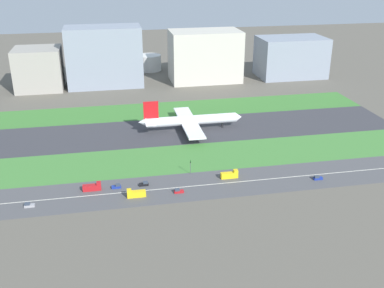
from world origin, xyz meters
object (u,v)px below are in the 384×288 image
Objects in this scene: truck_0 at (136,194)px; traffic_light at (190,166)px; car_3 at (117,186)px; car_2 at (29,205)px; car_1 at (144,184)px; car_0 at (178,191)px; fuel_tank_centre at (182,60)px; airliner at (189,120)px; fuel_tank_west at (149,63)px; car_4 at (318,178)px; hangar_building at (104,57)px; truck_2 at (93,187)px; truck_1 at (230,175)px; terminal_building at (39,69)px; cargo_warehouse at (291,57)px; office_tower at (205,56)px.

truck_0 is 1.17× the size of traffic_light.
car_2 is at bearing -165.28° from car_3.
car_2 is 1.00× the size of car_1.
fuel_tank_centre is (43.38, 237.00, 7.66)m from car_0.
airliner is 76.43m from car_1.
traffic_light is at bearing -90.89° from fuel_tank_west.
fuel_tank_centre is at bearing -83.97° from car_4.
car_4 is 216.23m from hangar_building.
truck_0 is at bearing -27.58° from truck_2.
truck_1 reaches higher than car_2.
fuel_tank_west is (92.68, 45.00, -9.16)m from terminal_building.
airliner reaches higher than traffic_light.
traffic_light is at bearing -166.45° from car_2.
terminal_building is (-41.61, 182.00, 14.65)m from truck_2.
truck_1 is at bearing -86.31° from fuel_tank_west.
cargo_warehouse is (123.36, 174.01, 12.73)m from traffic_light.
traffic_light is (28.52, 17.99, 2.62)m from truck_0.
airliner is 125.01m from hangar_building.
truck_2 is 241.45m from fuel_tank_centre.
truck_2 is at bearing -117.25° from office_tower.
office_tower is at bearing 180.00° from cargo_warehouse.
airliner is 115.77m from car_2.
fuel_tank_centre is at bearing 81.56° from airliner.
truck_0 is at bearing 0.00° from car_0.
terminal_building is at bearing 106.14° from car_3.
terminal_building is at bearing 180.00° from office_tower.
fuel_tank_west reaches higher than traffic_light.
car_1 is at bearing 0.00° from car_3.
car_1 is at bearing -115.39° from truck_0.
truck_2 is 1.00× the size of truck_1.
car_3 is 0.61× the size of traffic_light.
hangar_building is 1.05× the size of cargo_warehouse.
car_0 is 20.43m from traffic_light.
car_1 is 0.26× the size of fuel_tank_centre.
airliner is 9.03× the size of traffic_light.
truck_0 is 47.60m from truck_1.
fuel_tank_centre is (81.99, 227.00, 6.92)m from truck_2.
car_1 is 41.80m from truck_1.
car_0 is at bearing -180.00° from truck_0.
fuel_tank_west is at bearing 47.79° from hangar_building.
truck_1 is 0.15× the size of cargo_warehouse.
car_3 is at bearing 180.00° from truck_1.
office_tower reaches higher than traffic_light.
office_tower is (-13.29, 192.00, 20.12)m from car_4.
fuel_tank_centre reaches higher than fuel_tank_west.
hangar_building is at bearing 106.94° from truck_1.
truck_2 is 1.91× the size of car_2.
car_0 is (19.46, 0.00, -0.75)m from truck_0.
office_tower is 48.14m from fuel_tank_centre.
hangar_building is (-48.14, 114.00, 17.70)m from airliner.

